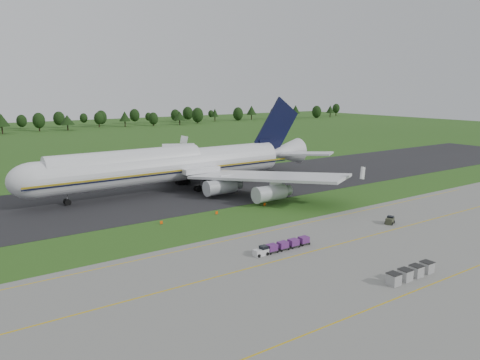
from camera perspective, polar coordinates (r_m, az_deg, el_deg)
ground at (r=91.81m, az=-0.04°, el=-4.70°), size 600.00×600.00×0.00m
apron at (r=68.17m, az=16.75°, el=-10.95°), size 300.00×52.00×0.06m
taxiway at (r=115.22m, az=-7.99°, el=-1.48°), size 300.00×40.00×0.08m
apron_markings at (r=72.36m, az=12.37°, el=-9.37°), size 300.00×30.20×0.01m
tree_line at (r=296.61m, az=-25.53°, el=6.53°), size 532.19×21.59×11.70m
aircraft at (r=116.54m, az=-8.07°, el=1.87°), size 79.84×78.35×22.56m
baggage_train at (r=74.38m, az=5.09°, el=-8.00°), size 10.77×1.38×1.32m
utility_cart at (r=92.26m, az=17.80°, el=-4.78°), size 2.38×1.96×1.13m
uld_row at (r=67.73m, az=20.10°, el=-10.57°), size 8.78×1.58×1.56m
edge_markers at (r=94.82m, az=-2.86°, el=-4.02°), size 24.96×0.30×0.60m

